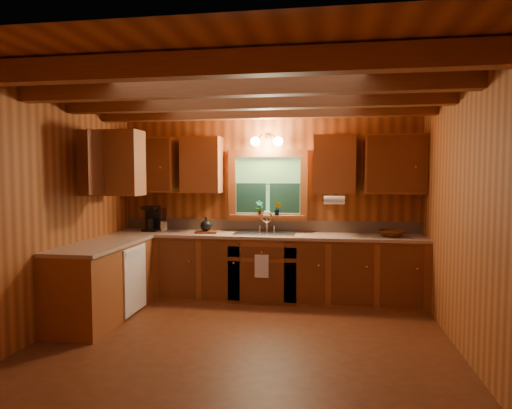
{
  "coord_description": "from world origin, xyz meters",
  "views": [
    {
      "loc": [
        0.82,
        -4.39,
        1.69
      ],
      "look_at": [
        0.0,
        0.8,
        1.35
      ],
      "focal_mm": 31.41,
      "sensor_mm": 36.0,
      "label": 1
    }
  ],
  "objects_px": {
    "sink": "(265,237)",
    "coffee_maker": "(152,219)",
    "cutting_board": "(206,232)",
    "wicker_basket": "(392,233)"
  },
  "relations": [
    {
      "from": "cutting_board",
      "to": "wicker_basket",
      "type": "bearing_deg",
      "value": -8.92
    },
    {
      "from": "sink",
      "to": "wicker_basket",
      "type": "relative_size",
      "value": 2.36
    },
    {
      "from": "cutting_board",
      "to": "wicker_basket",
      "type": "relative_size",
      "value": 0.84
    },
    {
      "from": "cutting_board",
      "to": "wicker_basket",
      "type": "distance_m",
      "value": 2.48
    },
    {
      "from": "sink",
      "to": "coffee_maker",
      "type": "bearing_deg",
      "value": 177.46
    },
    {
      "from": "cutting_board",
      "to": "wicker_basket",
      "type": "xyz_separation_m",
      "value": [
        2.48,
        0.01,
        0.03
      ]
    },
    {
      "from": "sink",
      "to": "cutting_board",
      "type": "bearing_deg",
      "value": -176.05
    },
    {
      "from": "coffee_maker",
      "to": "cutting_board",
      "type": "relative_size",
      "value": 1.2
    },
    {
      "from": "cutting_board",
      "to": "coffee_maker",
      "type": "bearing_deg",
      "value": 161.92
    },
    {
      "from": "wicker_basket",
      "to": "cutting_board",
      "type": "bearing_deg",
      "value": -179.66
    }
  ]
}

